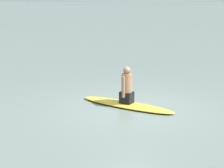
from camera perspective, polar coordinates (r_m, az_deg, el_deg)
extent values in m
plane|color=slate|center=(9.80, 3.07, -3.68)|extent=(400.00, 400.00, 0.00)
ellipsoid|color=gold|center=(9.88, 2.30, -3.23)|extent=(1.45, 2.86, 0.10)
cube|color=black|center=(9.83, 2.31, -2.10)|extent=(0.36, 0.40, 0.31)
cylinder|color=#9E7051|center=(9.73, 2.33, 0.11)|extent=(0.36, 0.36, 0.51)
sphere|color=#9E7051|center=(9.65, 2.35, 2.13)|extent=(0.21, 0.21, 0.21)
cylinder|color=#9E7051|center=(9.60, 1.79, -0.48)|extent=(0.10, 0.10, 0.57)
cylinder|color=#9E7051|center=(9.89, 2.84, -0.06)|extent=(0.10, 0.10, 0.57)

